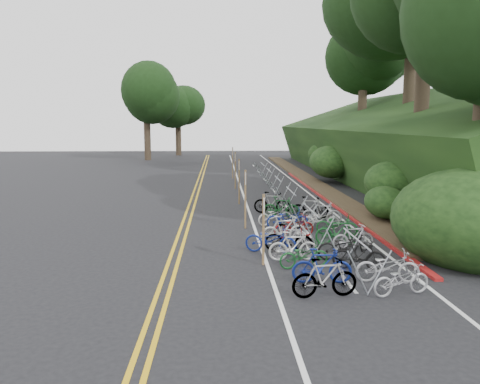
% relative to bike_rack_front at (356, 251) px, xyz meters
% --- Properties ---
extents(ground, '(120.00, 120.00, 0.00)m').
position_rel_bike_rack_front_xyz_m(ground, '(-3.34, 1.78, -0.88)').
color(ground, black).
rests_on(ground, ground).
extents(road_markings, '(7.47, 80.00, 0.01)m').
position_rel_bike_rack_front_xyz_m(road_markings, '(-2.71, 11.87, -0.87)').
color(road_markings, gold).
rests_on(road_markings, ground).
extents(red_curb, '(0.25, 28.00, 0.10)m').
position_rel_bike_rack_front_xyz_m(red_curb, '(2.36, 13.78, -0.83)').
color(red_curb, maroon).
rests_on(red_curb, ground).
extents(embankment, '(14.30, 48.14, 9.11)m').
position_rel_bike_rack_front_xyz_m(embankment, '(9.62, 20.81, 1.69)').
color(embankment, black).
rests_on(embankment, ground).
extents(tree_cluster, '(31.95, 53.63, 17.49)m').
position_rel_bike_rack_front_xyz_m(tree_cluster, '(6.41, 23.81, 10.06)').
color(tree_cluster, '#2D2319').
rests_on(tree_cluster, ground).
extents(bike_rack_front, '(1.18, 2.59, 1.24)m').
position_rel_bike_rack_front_xyz_m(bike_rack_front, '(0.00, 0.00, 0.00)').
color(bike_rack_front, '#979BA5').
rests_on(bike_rack_front, ground).
extents(bike_racks_rest, '(1.14, 23.00, 1.17)m').
position_rel_bike_rack_front_xyz_m(bike_racks_rest, '(-0.34, 14.78, -0.02)').
color(bike_racks_rest, '#979BA5').
rests_on(bike_racks_rest, ground).
extents(signpost_near, '(0.08, 0.40, 2.26)m').
position_rel_bike_rack_front_xyz_m(signpost_near, '(-2.47, 1.61, 0.42)').
color(signpost_near, brown).
rests_on(signpost_near, ground).
extents(signposts_rest, '(0.08, 18.40, 2.50)m').
position_rel_bike_rack_front_xyz_m(signposts_rest, '(-2.74, 15.78, 0.55)').
color(signposts_rest, brown).
rests_on(signposts_rest, ground).
extents(bike_front, '(1.19, 1.91, 0.95)m').
position_rel_bike_rack_front_xyz_m(bike_front, '(-2.08, 2.95, -0.41)').
color(bike_front, navy).
rests_on(bike_front, ground).
extents(bike_valet, '(3.37, 13.04, 1.09)m').
position_rel_bike_rack_front_xyz_m(bike_valet, '(-0.36, 4.06, -0.40)').
color(bike_valet, slate).
rests_on(bike_valet, ground).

